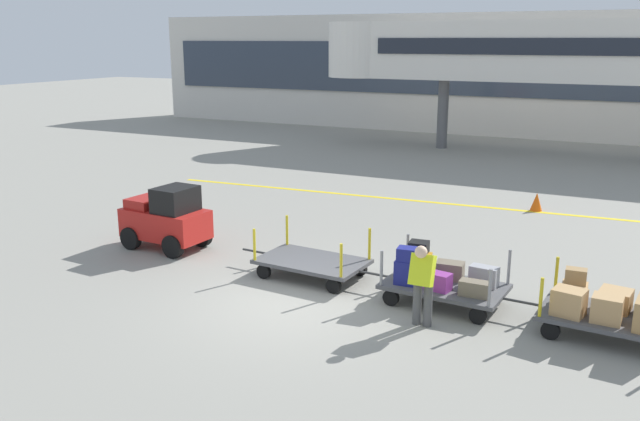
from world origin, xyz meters
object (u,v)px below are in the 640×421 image
Objects in this scene: baggage_tug at (166,219)px; baggage_cart_lead at (312,262)px; baggage_handler at (422,281)px; baggage_cart_tail at (611,309)px; safety_cone_near at (537,202)px; baggage_cart_middle at (440,277)px.

baggage_cart_lead is at bearing -3.73° from baggage_tug.
baggage_handler is (2.93, -1.42, 0.52)m from baggage_cart_lead.
baggage_tug is at bearing 176.14° from baggage_cart_tail.
safety_cone_near is (-2.57, 8.59, -0.26)m from baggage_cart_tail.
baggage_cart_lead is at bearing 176.05° from baggage_cart_tail.
baggage_tug is 0.71× the size of baggage_cart_tail.
baggage_cart_middle is at bearing -93.64° from safety_cone_near.
baggage_tug is 7.28m from baggage_handler.
baggage_cart_tail is 3.25m from baggage_handler.
baggage_handler is at bearing -92.99° from safety_cone_near.
baggage_cart_lead and baggage_cart_tail have the same top height.
baggage_tug is 4.18m from baggage_cart_lead.
baggage_tug reaches higher than baggage_cart_middle.
baggage_cart_tail is (3.10, -0.23, 0.00)m from baggage_cart_middle.
safety_cone_near is at bearing 87.01° from baggage_handler.
baggage_cart_middle is 8.38m from safety_cone_near.
baggage_cart_tail is (6.00, -0.41, 0.19)m from baggage_cart_lead.
safety_cone_near is at bearing 46.20° from baggage_tug.
safety_cone_near is at bearing 106.66° from baggage_cart_tail.
baggage_cart_lead is 3.29m from baggage_handler.
baggage_tug is at bearing 176.27° from baggage_cart_lead.
safety_cone_near is (0.50, 9.59, -0.59)m from baggage_handler.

